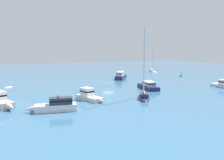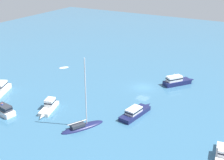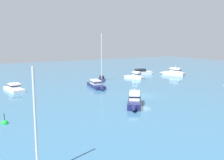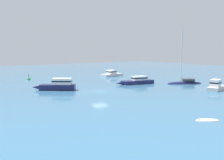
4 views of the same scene
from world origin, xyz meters
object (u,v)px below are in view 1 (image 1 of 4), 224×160
(channel_buoy, at_px, (181,76))
(sailboat_1, at_px, (152,71))
(motor_cruiser_1, at_px, (89,96))
(cabin_cruiser, at_px, (121,76))
(cabin_cruiser_2, at_px, (55,105))
(cabin_cruiser_1, at_px, (148,86))
(sailboat, at_px, (144,97))
(skiff, at_px, (8,87))

(channel_buoy, bearing_deg, sailboat_1, -88.74)
(motor_cruiser_1, bearing_deg, cabin_cruiser, 126.84)
(cabin_cruiser_2, bearing_deg, cabin_cruiser_1, -143.43)
(sailboat_1, xyz_separation_m, cabin_cruiser_2, (41.55, 42.64, 0.54))
(cabin_cruiser_1, bearing_deg, sailboat_1, -24.92)
(sailboat_1, bearing_deg, cabin_cruiser, -47.13)
(sailboat, bearing_deg, cabin_cruiser_2, 128.95)
(cabin_cruiser_1, distance_m, motor_cruiser_1, 15.78)
(skiff, distance_m, channel_buoy, 47.42)
(cabin_cruiser_1, xyz_separation_m, channel_buoy, (-20.94, -15.96, -0.62))
(cabin_cruiser_1, relative_size, channel_buoy, 4.97)
(cabin_cruiser, distance_m, cabin_cruiser_2, 36.31)
(sailboat, xyz_separation_m, channel_buoy, (-26.63, -24.12, -0.22))
(channel_buoy, bearing_deg, sailboat, 42.17)
(motor_cruiser_1, distance_m, cabin_cruiser_2, 8.24)
(sailboat, distance_m, skiff, 29.71)
(cabin_cruiser, height_order, motor_cruiser_1, cabin_cruiser)
(skiff, bearing_deg, cabin_cruiser, -46.41)
(cabin_cruiser_1, relative_size, skiff, 3.35)
(cabin_cruiser, height_order, cabin_cruiser_2, cabin_cruiser)
(skiff, height_order, cabin_cruiser_2, cabin_cruiser_2)
(skiff, height_order, channel_buoy, channel_buoy)
(channel_buoy, bearing_deg, cabin_cruiser_1, 37.31)
(cabin_cruiser, distance_m, sailboat_1, 23.66)
(sailboat, bearing_deg, skiff, 71.67)
(cabin_cruiser_1, distance_m, skiff, 29.49)
(sailboat_1, relative_size, skiff, 3.45)
(cabin_cruiser, height_order, cabin_cruiser_1, cabin_cruiser)
(cabin_cruiser, relative_size, sailboat_1, 0.79)
(cabin_cruiser, xyz_separation_m, cabin_cruiser_1, (1.77, 17.07, -0.23))
(cabin_cruiser, relative_size, sailboat, 0.57)
(channel_buoy, bearing_deg, motor_cruiser_1, 31.78)
(cabin_cruiser_2, xyz_separation_m, channel_buoy, (-41.89, -27.22, -0.76))
(sailboat_1, height_order, skiff, sailboat_1)
(cabin_cruiser_1, bearing_deg, channel_buoy, -44.33)
(skiff, relative_size, cabin_cruiser_2, 0.38)
(skiff, bearing_deg, channel_buoy, -50.94)
(cabin_cruiser, xyz_separation_m, cabin_cruiser_2, (22.72, 28.33, -0.09))
(cabin_cruiser, bearing_deg, cabin_cruiser_2, 177.57)
(cabin_cruiser_1, height_order, channel_buoy, cabin_cruiser_1)
(sailboat_1, xyz_separation_m, skiff, (47.00, 18.25, -0.23))
(cabin_cruiser_1, distance_m, sailboat_1, 37.54)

